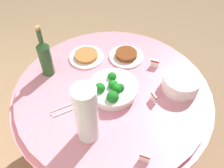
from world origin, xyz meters
name	(u,v)px	position (x,y,z in m)	size (l,w,h in m)	color
ground_plane	(112,151)	(0.00, 0.00, 0.00)	(6.00, 6.00, 0.00)	#9E7F5B
buffet_table	(112,125)	(0.00, 0.00, 0.38)	(1.16, 1.16, 0.74)	maroon
broccoli_bowl	(113,89)	(-0.02, 0.02, 0.78)	(0.28, 0.28, 0.11)	white
plate_stack	(181,83)	(-0.26, -0.29, 0.79)	(0.21, 0.21, 0.09)	white
wine_bottle	(45,57)	(0.37, 0.18, 0.87)	(0.07, 0.07, 0.34)	#224A23
decorative_fruit_vase	(87,116)	(-0.13, 0.28, 0.89)	(0.11, 0.11, 0.34)	silver
serving_tongs	(65,109)	(0.07, 0.28, 0.74)	(0.09, 0.17, 0.01)	silver
food_plate_stir_fry	(126,55)	(0.14, -0.26, 0.76)	(0.22, 0.22, 0.04)	white
food_plate_peanuts	(86,56)	(0.31, -0.07, 0.75)	(0.22, 0.22, 0.03)	white
label_placard_front	(155,63)	(-0.04, -0.32, 0.77)	(0.05, 0.03, 0.05)	white
label_placard_mid	(154,97)	(-0.22, -0.11, 0.77)	(0.05, 0.03, 0.05)	white
label_placard_rear	(145,158)	(-0.41, 0.19, 0.77)	(0.05, 0.03, 0.05)	white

